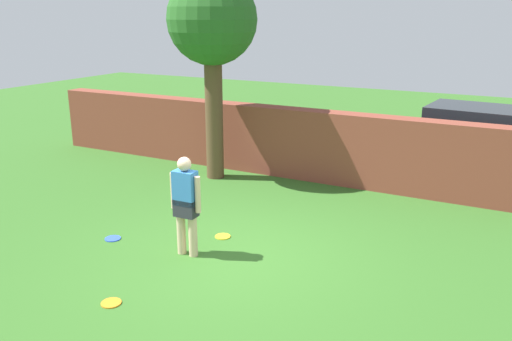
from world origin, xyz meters
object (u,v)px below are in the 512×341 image
at_px(car, 473,144).
at_px(frisbee_blue, 113,239).
at_px(frisbee_orange, 111,303).
at_px(frisbee_yellow, 223,236).
at_px(person, 186,202).
at_px(tree, 212,25).

height_order(car, frisbee_blue, car).
height_order(frisbee_orange, frisbee_yellow, same).
bearing_deg(frisbee_orange, frisbee_blue, 131.67).
relative_size(person, frisbee_orange, 6.00).
relative_size(car, frisbee_blue, 16.07).
relative_size(frisbee_orange, frisbee_yellow, 1.00).
distance_m(person, frisbee_yellow, 1.23).
xyz_separation_m(car, frisbee_blue, (-5.01, -6.36, -0.85)).
bearing_deg(tree, frisbee_yellow, -56.15).
relative_size(car, frisbee_yellow, 16.07).
distance_m(tree, frisbee_orange, 6.70).
bearing_deg(person, car, -120.70).
bearing_deg(frisbee_orange, tree, 107.78).
height_order(tree, frisbee_blue, tree).
bearing_deg(car, frisbee_yellow, -116.78).
bearing_deg(frisbee_orange, frisbee_yellow, 85.63).
distance_m(tree, car, 6.44).
xyz_separation_m(tree, frisbee_orange, (1.75, -5.46, -3.46)).
bearing_deg(frisbee_yellow, car, 57.93).
height_order(car, frisbee_yellow, car).
xyz_separation_m(frisbee_orange, frisbee_blue, (-1.43, 1.61, 0.00)).
distance_m(car, frisbee_yellow, 6.43).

